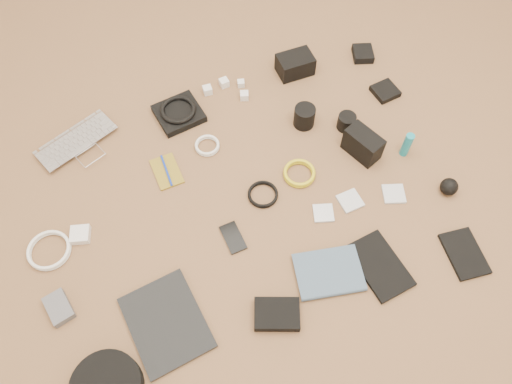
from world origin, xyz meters
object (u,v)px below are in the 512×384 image
object	(u,v)px
laptop	(83,148)
paperback	(335,296)
dslr_camera	(295,65)
phone	(233,238)
tablet	(166,322)

from	to	relation	value
laptop	paperback	xyz separation A→B (m)	(0.62, -0.80, -0.00)
dslr_camera	phone	xyz separation A→B (m)	(-0.46, -0.61, -0.03)
phone	dslr_camera	bearing A→B (deg)	47.88
dslr_camera	paperback	size ratio (longest dim) A/B	0.66
tablet	paperback	size ratio (longest dim) A/B	1.31
tablet	phone	bearing A→B (deg)	27.05
laptop	phone	bearing A→B (deg)	-76.18
laptop	tablet	bearing A→B (deg)	-104.03
tablet	phone	xyz separation A→B (m)	(0.27, 0.20, -0.00)
tablet	laptop	bearing A→B (deg)	91.16
laptop	tablet	world-z (taller)	laptop
phone	paperback	world-z (taller)	paperback
phone	paperback	xyz separation A→B (m)	(0.23, -0.29, 0.01)
paperback	dslr_camera	bearing A→B (deg)	-4.54
tablet	dslr_camera	bearing A→B (deg)	39.05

